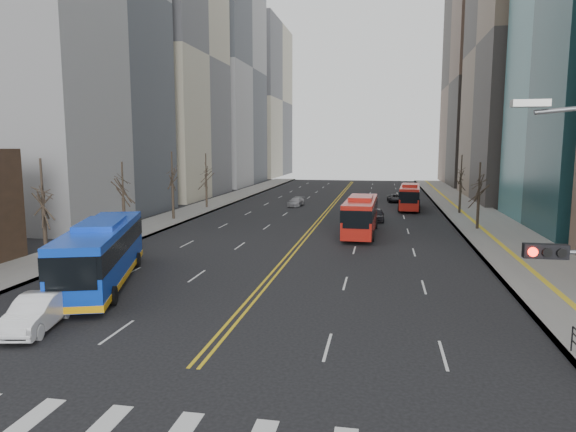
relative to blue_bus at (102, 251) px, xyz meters
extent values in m
cube|color=gray|center=(27.00, 29.86, -1.94)|extent=(7.00, 130.00, 0.15)
cube|color=gray|center=(-7.00, 29.86, -1.94)|extent=(5.00, 130.00, 0.15)
cube|color=gold|center=(9.30, 39.86, -2.00)|extent=(0.15, 100.00, 0.01)
cube|color=gold|center=(9.70, 39.86, -2.00)|extent=(0.15, 100.00, 0.01)
cube|color=#ABA28A|center=(-21.50, 50.86, 19.99)|extent=(22.00, 22.00, 44.00)
cube|color=gray|center=(-20.50, 77.86, 21.99)|extent=(20.00, 26.00, 48.00)
cube|color=#806B59|center=(39.50, 55.86, 20.99)|extent=(20.00, 26.00, 46.00)
cube|color=#ABA28A|center=(-19.50, 109.86, 17.99)|extent=(18.00, 30.00, 40.00)
cube|color=brown|center=(38.50, 87.86, 18.99)|extent=(18.00, 30.00, 42.00)
cube|color=black|center=(20.50, -13.14, 3.49)|extent=(1.10, 0.28, 0.38)
cylinder|color=#FF190C|center=(20.15, -13.30, 3.49)|extent=(0.24, 0.08, 0.24)
cylinder|color=black|center=(20.50, -13.30, 3.49)|extent=(0.24, 0.08, 0.24)
cylinder|color=black|center=(20.85, -13.30, 3.49)|extent=(0.24, 0.08, 0.24)
cube|color=#999993|center=(19.90, -13.14, 7.29)|extent=(0.90, 0.35, 0.18)
cylinder|color=black|center=(23.80, -6.14, -1.36)|extent=(0.06, 0.06, 1.00)
cylinder|color=#30231D|center=(-6.50, 3.86, -0.06)|extent=(0.28, 0.28, 3.90)
cylinder|color=#30231D|center=(-6.50, 14.86, -0.21)|extent=(0.28, 0.28, 3.60)
cylinder|color=#30231D|center=(-6.50, 25.86, -0.01)|extent=(0.28, 0.28, 4.00)
cylinder|color=#30231D|center=(-6.50, 36.86, -0.11)|extent=(0.28, 0.28, 3.80)
cylinder|color=#30231D|center=(25.50, 24.86, -0.26)|extent=(0.28, 0.28, 3.50)
cylinder|color=#30231D|center=(25.50, 36.86, -0.14)|extent=(0.28, 0.28, 3.75)
cube|color=blue|center=(0.00, 0.00, -0.07)|extent=(6.82, 13.44, 3.18)
cube|color=black|center=(0.00, 0.00, 0.53)|extent=(6.88, 13.48, 1.13)
cube|color=blue|center=(0.00, 0.00, 1.62)|extent=(3.56, 5.10, 0.40)
cube|color=#FFAF0D|center=(0.00, 0.00, -1.46)|extent=(6.88, 13.48, 0.35)
cylinder|color=black|center=(0.04, -4.46, -1.51)|extent=(0.60, 1.04, 1.00)
cylinder|color=black|center=(2.65, -3.58, -1.51)|extent=(0.60, 1.04, 1.00)
cylinder|color=black|center=(-2.65, 3.58, -1.51)|extent=(0.60, 1.04, 1.00)
cylinder|color=black|center=(-0.04, 4.46, -1.51)|extent=(0.60, 1.04, 1.00)
cube|color=#B11B12|center=(14.34, 20.32, -0.19)|extent=(2.87, 11.38, 2.94)
cube|color=black|center=(14.34, 20.32, 0.38)|extent=(2.93, 11.40, 1.05)
cube|color=#B11B12|center=(14.34, 20.32, 1.38)|extent=(2.16, 4.01, 0.40)
cylinder|color=black|center=(12.96, 16.74, -1.51)|extent=(0.33, 1.01, 1.00)
cylinder|color=black|center=(15.53, 16.67, -1.51)|extent=(0.33, 1.01, 1.00)
cylinder|color=black|center=(13.15, 23.98, -1.51)|extent=(0.33, 1.01, 1.00)
cylinder|color=black|center=(15.72, 23.91, -1.51)|extent=(0.33, 1.01, 1.00)
cube|color=#B11B12|center=(19.77, 40.54, -0.33)|extent=(3.03, 10.47, 2.66)
cube|color=black|center=(19.77, 40.54, 0.20)|extent=(3.09, 10.50, 0.96)
cube|color=#B11B12|center=(19.77, 40.54, 1.10)|extent=(2.12, 3.74, 0.40)
cylinder|color=black|center=(18.38, 37.31, -1.51)|extent=(0.37, 1.02, 1.00)
cylinder|color=black|center=(20.73, 37.16, -1.51)|extent=(0.37, 1.02, 1.00)
cylinder|color=black|center=(18.82, 43.92, -1.51)|extent=(0.37, 1.02, 1.00)
cylinder|color=black|center=(21.17, 43.76, -1.51)|extent=(0.37, 1.02, 1.00)
imported|color=white|center=(1.07, -7.45, -1.24)|extent=(2.53, 4.93, 1.55)
imported|color=black|center=(15.70, 29.12, -1.31)|extent=(1.68, 4.11, 1.40)
imported|color=gray|center=(4.76, 41.04, -1.42)|extent=(2.10, 4.25, 1.19)
imported|color=black|center=(18.02, 48.83, -1.44)|extent=(2.12, 4.21, 1.14)
camera|label=1|loc=(16.26, -27.29, 6.24)|focal=32.00mm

